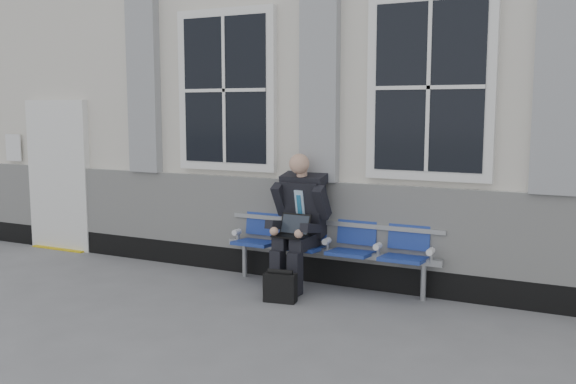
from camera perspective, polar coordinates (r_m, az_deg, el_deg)
The scene contains 5 objects.
ground at distance 6.02m, azimuth 5.06°, elevation -12.35°, with size 70.00×70.00×0.00m, color slate.
station_building at distance 8.99m, azimuth 13.38°, elevation 8.46°, with size 14.40×4.40×4.49m.
bench at distance 7.31m, azimuth 3.67°, elevation -4.26°, with size 2.60×0.47×0.91m.
businessman at distance 7.26m, azimuth 1.04°, elevation -2.22°, with size 0.64×0.86×1.53m.
briefcase at distance 6.84m, azimuth -0.70°, elevation -8.44°, with size 0.36×0.19×0.35m.
Camera 1 is at (2.06, -5.27, 2.04)m, focal length 40.00 mm.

